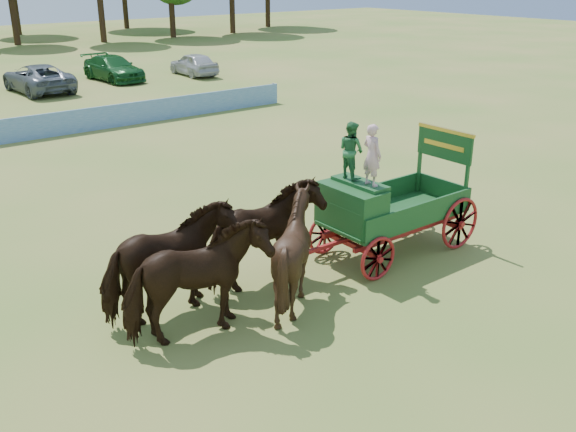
{
  "coord_description": "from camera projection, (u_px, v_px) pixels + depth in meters",
  "views": [
    {
      "loc": [
        -9.0,
        -9.98,
        6.9
      ],
      "look_at": [
        -0.12,
        1.43,
        1.3
      ],
      "focal_mm": 40.0,
      "sensor_mm": 36.0,
      "label": 1
    }
  ],
  "objects": [
    {
      "name": "ground",
      "position": [
        329.0,
        284.0,
        14.99
      ],
      "size": [
        160.0,
        160.0,
        0.0
      ],
      "primitive_type": "plane",
      "color": "olive",
      "rests_on": "ground"
    },
    {
      "name": "horse_lead_left",
      "position": [
        197.0,
        283.0,
        12.41
      ],
      "size": [
        3.0,
        1.65,
        2.41
      ],
      "primitive_type": "imported",
      "rotation": [
        0.0,
        0.0,
        1.44
      ],
      "color": "black",
      "rests_on": "ground"
    },
    {
      "name": "horse_lead_right",
      "position": [
        170.0,
        264.0,
        13.22
      ],
      "size": [
        2.9,
        1.39,
        2.41
      ],
      "primitive_type": "imported",
      "rotation": [
        0.0,
        0.0,
        1.6
      ],
      "color": "black",
      "rests_on": "ground"
    },
    {
      "name": "horse_wheel_left",
      "position": [
        294.0,
        251.0,
        13.79
      ],
      "size": [
        2.2,
        1.96,
        2.42
      ],
      "primitive_type": "imported",
      "rotation": [
        0.0,
        0.0,
        1.57
      ],
      "color": "black",
      "rests_on": "ground"
    },
    {
      "name": "horse_wheel_right",
      "position": [
        264.0,
        236.0,
        14.6
      ],
      "size": [
        2.93,
        1.48,
        2.41
      ],
      "primitive_type": "imported",
      "rotation": [
        0.0,
        0.0,
        1.63
      ],
      "color": "black",
      "rests_on": "ground"
    },
    {
      "name": "farm_dray",
      "position": [
        374.0,
        201.0,
        15.79
      ],
      "size": [
        6.0,
        2.0,
        3.61
      ],
      "color": "#A71023",
      "rests_on": "ground"
    },
    {
      "name": "sponsor_banner",
      "position": [
        35.0,
        127.0,
        27.47
      ],
      "size": [
        26.0,
        0.08,
        1.05
      ],
      "primitive_type": "cube",
      "color": "#1D5E9D",
      "rests_on": "ground"
    }
  ]
}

